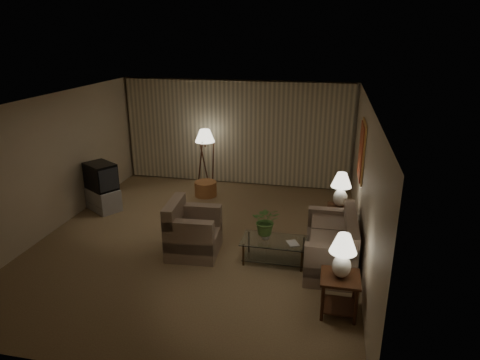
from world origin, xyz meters
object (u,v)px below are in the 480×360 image
Objects in this scene: armchair at (194,233)px; table_lamp_far at (341,187)px; coffee_table at (274,247)px; floor_lamp at (206,158)px; tv_cabinet at (103,199)px; vase at (266,236)px; table_lamp_near at (343,252)px; side_table_far at (339,216)px; ottoman at (206,189)px; sofa at (330,246)px; crt_tv at (101,176)px; side_table_near at (340,288)px.

armchair is 1.55× the size of table_lamp_far.
floor_lamp is at bearing 123.40° from coffee_table.
tv_cabinet is 6.35× the size of vase.
table_lamp_far is 5.26m from tv_cabinet.
floor_lamp is at bearing 76.93° from tv_cabinet.
floor_lamp is at bearing 125.72° from table_lamp_near.
side_table_far is at bearing 153.43° from table_lamp_far.
tv_cabinet is 2.70m from floor_lamp.
table_lamp_near is at bearing -52.02° from ottoman.
coffee_table is 7.78× the size of vase.
tv_cabinet is (-5.20, 0.16, -0.76)m from table_lamp_far.
side_table_far is at bearing 172.25° from sofa.
floor_lamp is 0.85m from ottoman.
armchair is at bearing -77.82° from ottoman.
floor_lamp is at bearing 8.45° from armchair.
table_lamp_near reaches higher than side_table_far.
crt_tv is 4.24m from vase.
ottoman is at bearing 155.21° from side_table_far.
table_lamp_near is at bearing 4.09° from crt_tv.
armchair reaches higher than tv_cabinet.
ottoman is (-3.18, 4.07, -0.81)m from table_lamp_near.
tv_cabinet is at bearing 159.09° from vase.
side_table_far is 1.75m from coffee_table.
tv_cabinet reaches higher than ottoman.
table_lamp_near is 5.70m from floor_lamp.
tv_cabinet is at bearing 178.25° from table_lamp_far.
side_table_near is 0.58m from table_lamp_near.
sofa is 3.11× the size of ottoman.
coffee_table is at bearing -53.63° from ottoman.
side_table_far is at bearing -31.34° from floor_lamp.
table_lamp_near reaches higher than coffee_table.
tv_cabinet is 1.10× the size of crt_tv.
table_lamp_near is at bearing -90.00° from table_lamp_far.
side_table_near is 0.91× the size of table_lamp_near.
coffee_table is 4.40m from crt_tv.
vase is at bearing 135.02° from side_table_near.
sofa is at bearing 5.19° from vase.
table_lamp_near is at bearing -48.63° from coffee_table.
vase is (2.08, -3.38, -0.31)m from floor_lamp.
table_lamp_far is at bearing 30.28° from tv_cabinet.
table_lamp_far reaches higher than crt_tv.
sofa is 2.79× the size of side_table_far.
tv_cabinet is (-5.20, 2.76, -0.74)m from table_lamp_near.
table_lamp_far reaches higher than table_lamp_near.
floor_lamp reaches higher than side_table_far.
armchair is 1.77× the size of side_table_near.
armchair is 3.05m from crt_tv.
table_lamp_far reaches higher than ottoman.
vase is at bearing -55.66° from ottoman.
crt_tv is at bearing 178.25° from side_table_far.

